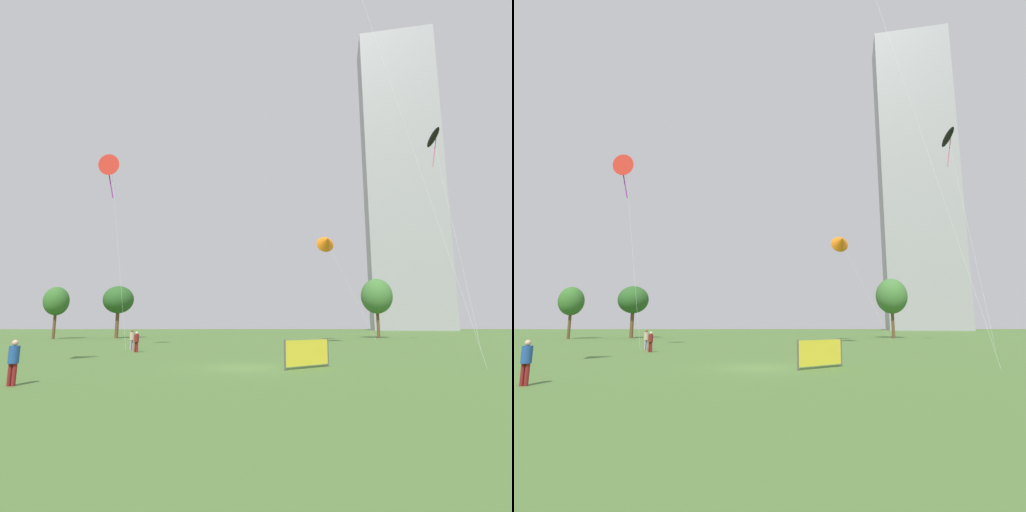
# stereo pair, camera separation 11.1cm
# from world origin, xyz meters

# --- Properties ---
(ground) EXTENTS (280.00, 280.00, 0.00)m
(ground) POSITION_xyz_m (0.00, 0.00, 0.00)
(ground) COLOR #476B30
(person_standing_0) EXTENTS (0.37, 0.37, 1.67)m
(person_standing_0) POSITION_xyz_m (-9.70, 13.12, 0.96)
(person_standing_0) COLOR gray
(person_standing_0) RESTS_ON ground
(person_standing_1) EXTENTS (0.35, 0.35, 1.58)m
(person_standing_1) POSITION_xyz_m (-8.16, -5.64, 0.91)
(person_standing_1) COLOR maroon
(person_standing_1) RESTS_ON ground
(person_standing_2) EXTENTS (0.35, 0.35, 1.56)m
(person_standing_2) POSITION_xyz_m (-8.58, 10.62, 0.90)
(person_standing_2) COLOR maroon
(person_standing_2) RESTS_ON ground
(kite_flying_2) EXTENTS (2.63, 11.05, 24.67)m
(kite_flying_2) POSITION_xyz_m (21.77, 22.64, 23.88)
(kite_flying_2) COLOR silver
(kite_flying_2) RESTS_ON ground
(kite_flying_3) EXTENTS (3.79, 2.38, 17.62)m
(kite_flying_3) POSITION_xyz_m (-12.85, 14.45, 16.57)
(kite_flying_3) COLOR silver
(kite_flying_3) RESTS_ON ground
(kite_flying_4) EXTENTS (6.40, 2.78, 13.65)m
(kite_flying_4) POSITION_xyz_m (9.67, 27.67, 12.37)
(kite_flying_4) COLOR silver
(kite_flying_4) RESTS_ON ground
(park_tree_0) EXTENTS (4.70, 4.70, 9.02)m
(park_tree_0) POSITION_xyz_m (19.53, 39.59, 6.30)
(park_tree_0) COLOR brown
(park_tree_0) RESTS_ON ground
(park_tree_1) EXTENTS (4.52, 4.52, 7.85)m
(park_tree_1) POSITION_xyz_m (-20.09, 39.78, 5.73)
(park_tree_1) COLOR brown
(park_tree_1) RESTS_ON ground
(park_tree_2) EXTENTS (3.52, 3.52, 7.47)m
(park_tree_2) POSITION_xyz_m (-28.13, 37.00, 5.36)
(park_tree_2) COLOR brown
(park_tree_2) RESTS_ON ground
(distant_highrise_0) EXTENTS (27.26, 19.04, 105.43)m
(distant_highrise_0) POSITION_xyz_m (52.75, 107.70, 52.71)
(distant_highrise_0) COLOR #939399
(distant_highrise_0) RESTS_ON ground
(event_banner) EXTENTS (2.42, 1.78, 1.41)m
(event_banner) POSITION_xyz_m (2.96, -0.40, 0.75)
(event_banner) COLOR #4C4C4C
(event_banner) RESTS_ON ground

